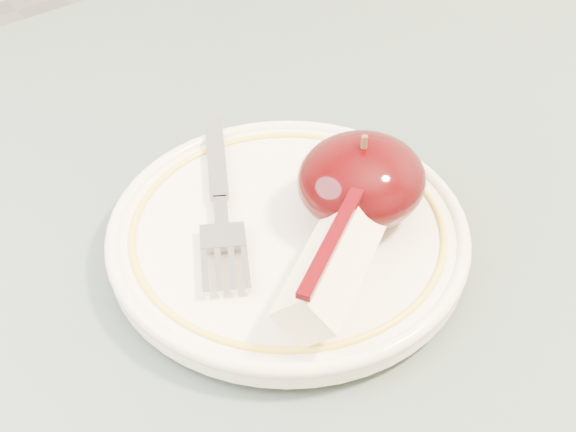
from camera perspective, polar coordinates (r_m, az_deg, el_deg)
table at (r=0.54m, az=6.27°, el=-12.63°), size 0.90×0.90×0.75m
plate at (r=0.49m, az=0.00°, el=-1.21°), size 0.22×0.22×0.02m
apple_half at (r=0.49m, az=5.23°, el=2.57°), size 0.08×0.08×0.06m
apple_wedge at (r=0.44m, az=3.05°, el=-3.64°), size 0.09×0.08×0.04m
fork at (r=0.50m, az=-4.87°, el=1.16°), size 0.10×0.15×0.00m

